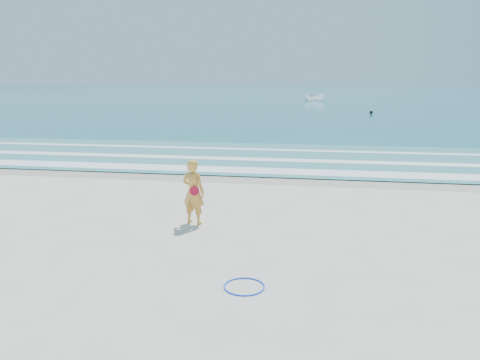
# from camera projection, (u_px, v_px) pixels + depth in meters

# --- Properties ---
(ground) EXTENTS (400.00, 400.00, 0.00)m
(ground) POSITION_uv_depth(u_px,v_px,m) (184.00, 256.00, 11.12)
(ground) COLOR silver
(ground) RESTS_ON ground
(wet_sand) EXTENTS (400.00, 2.40, 0.00)m
(wet_sand) POSITION_uv_depth(u_px,v_px,m) (243.00, 177.00, 19.79)
(wet_sand) COLOR #B2A893
(wet_sand) RESTS_ON ground
(ocean) EXTENTS (400.00, 190.00, 0.04)m
(ocean) POSITION_uv_depth(u_px,v_px,m) (305.00, 94.00, 112.28)
(ocean) COLOR #19727F
(ocean) RESTS_ON ground
(shallow) EXTENTS (400.00, 10.00, 0.01)m
(shallow) POSITION_uv_depth(u_px,v_px,m) (258.00, 157.00, 24.60)
(shallow) COLOR #59B7AD
(shallow) RESTS_ON ocean
(foam_near) EXTENTS (400.00, 1.40, 0.01)m
(foam_near) POSITION_uv_depth(u_px,v_px,m) (247.00, 170.00, 21.03)
(foam_near) COLOR white
(foam_near) RESTS_ON shallow
(foam_mid) EXTENTS (400.00, 0.90, 0.01)m
(foam_mid) POSITION_uv_depth(u_px,v_px,m) (256.00, 159.00, 23.83)
(foam_mid) COLOR white
(foam_mid) RESTS_ON shallow
(foam_far) EXTENTS (400.00, 0.60, 0.01)m
(foam_far) POSITION_uv_depth(u_px,v_px,m) (263.00, 149.00, 27.00)
(foam_far) COLOR white
(foam_far) RESTS_ON shallow
(hoop) EXTENTS (1.03, 1.03, 0.03)m
(hoop) POSITION_uv_depth(u_px,v_px,m) (244.00, 286.00, 9.46)
(hoop) COLOR #0E47FE
(hoop) RESTS_ON ground
(boat) EXTENTS (4.14, 2.42, 1.50)m
(boat) POSITION_uv_depth(u_px,v_px,m) (315.00, 97.00, 80.58)
(boat) COLOR white
(boat) RESTS_ON ocean
(buoy) EXTENTS (0.39, 0.39, 0.39)m
(buoy) POSITION_uv_depth(u_px,v_px,m) (371.00, 112.00, 52.86)
(buoy) COLOR black
(buoy) RESTS_ON ocean
(woman) EXTENTS (0.79, 0.63, 1.89)m
(woman) POSITION_uv_depth(u_px,v_px,m) (193.00, 192.00, 13.36)
(woman) COLOR gold
(woman) RESTS_ON ground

